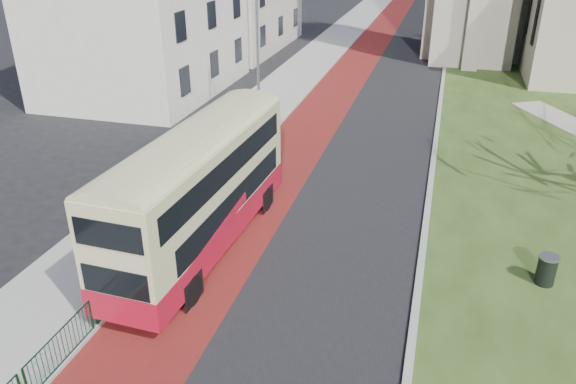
% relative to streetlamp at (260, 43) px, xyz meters
% --- Properties ---
extents(ground, '(160.00, 160.00, 0.00)m').
position_rel_streetlamp_xyz_m(ground, '(4.35, -18.00, -4.59)').
color(ground, black).
rests_on(ground, ground).
extents(road_carriageway, '(9.00, 120.00, 0.01)m').
position_rel_streetlamp_xyz_m(road_carriageway, '(5.85, 2.00, -4.59)').
color(road_carriageway, black).
rests_on(road_carriageway, ground).
extents(bus_lane, '(3.40, 120.00, 0.01)m').
position_rel_streetlamp_xyz_m(bus_lane, '(3.15, 2.00, -4.59)').
color(bus_lane, '#591414').
rests_on(bus_lane, ground).
extents(pavement_west, '(4.00, 120.00, 0.12)m').
position_rel_streetlamp_xyz_m(pavement_west, '(-0.65, 2.00, -4.53)').
color(pavement_west, gray).
rests_on(pavement_west, ground).
extents(kerb_west, '(0.25, 120.00, 0.13)m').
position_rel_streetlamp_xyz_m(kerb_west, '(1.35, 2.00, -4.53)').
color(kerb_west, '#999993').
rests_on(kerb_west, ground).
extents(kerb_east, '(0.25, 80.00, 0.13)m').
position_rel_streetlamp_xyz_m(kerb_east, '(10.45, 4.00, -4.53)').
color(kerb_east, '#999993').
rests_on(kerb_east, ground).
extents(pedestrian_railing, '(0.07, 24.00, 1.12)m').
position_rel_streetlamp_xyz_m(pedestrian_railing, '(1.40, -14.00, -4.04)').
color(pedestrian_railing, black).
rests_on(pedestrian_railing, ground).
extents(streetlamp, '(2.13, 0.18, 8.00)m').
position_rel_streetlamp_xyz_m(streetlamp, '(0.00, 0.00, 0.00)').
color(streetlamp, gray).
rests_on(streetlamp, pavement_west).
extents(bus, '(2.90, 10.70, 4.43)m').
position_rel_streetlamp_xyz_m(bus, '(2.63, -14.93, -2.07)').
color(bus, maroon).
rests_on(bus, ground).
extents(litter_bin, '(0.81, 0.81, 1.05)m').
position_rel_streetlamp_xyz_m(litter_bin, '(14.45, -14.05, -4.02)').
color(litter_bin, black).
rests_on(litter_bin, grass_green).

